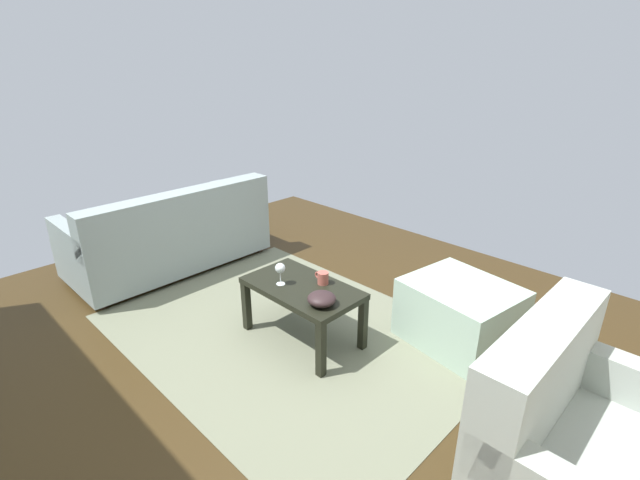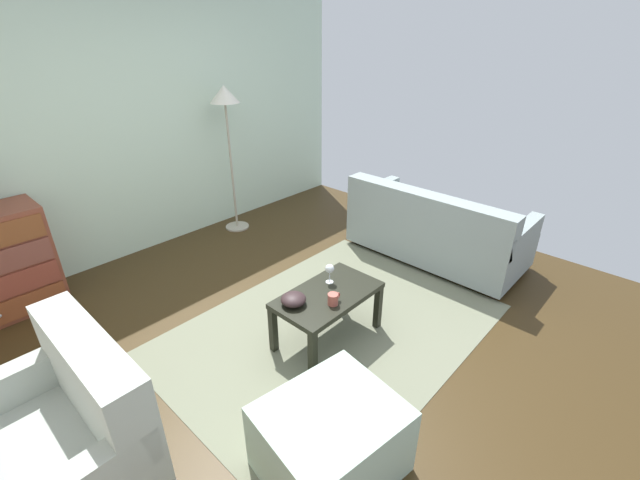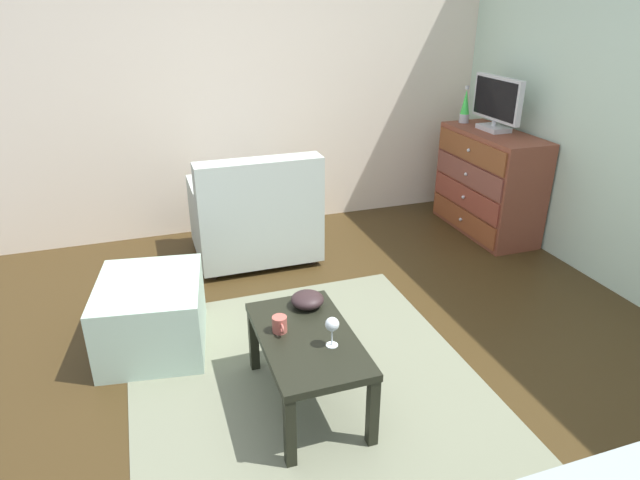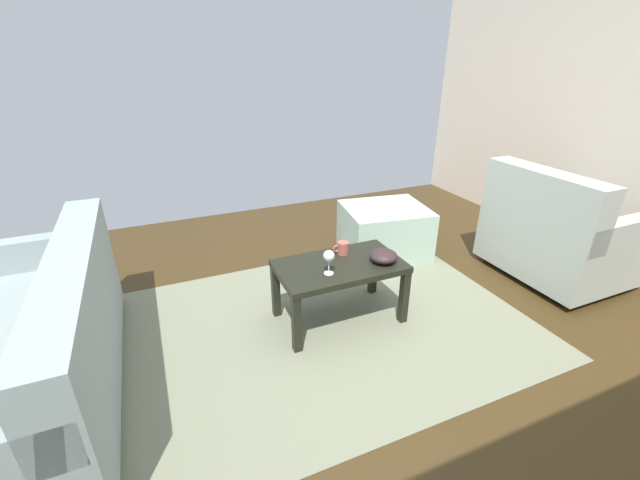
{
  "view_description": "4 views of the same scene",
  "coord_description": "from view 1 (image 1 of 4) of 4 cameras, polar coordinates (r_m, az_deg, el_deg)",
  "views": [
    {
      "loc": [
        -1.9,
        1.62,
        1.88
      ],
      "look_at": [
        -0.12,
        -0.19,
        0.83
      ],
      "focal_mm": 25.4,
      "sensor_mm": 36.0,
      "label": 1
    },
    {
      "loc": [
        -1.83,
        -1.94,
        2.17
      ],
      "look_at": [
        0.11,
        -0.15,
        0.83
      ],
      "focal_mm": 23.28,
      "sensor_mm": 36.0,
      "label": 2
    },
    {
      "loc": [
        2.3,
        -0.92,
        1.99
      ],
      "look_at": [
        0.04,
        -0.15,
        0.91
      ],
      "focal_mm": 30.66,
      "sensor_mm": 36.0,
      "label": 3
    },
    {
      "loc": [
        1.13,
        1.83,
        1.66
      ],
      "look_at": [
        0.3,
        -0.1,
        0.69
      ],
      "focal_mm": 22.85,
      "sensor_mm": 36.0,
      "label": 4
    }
  ],
  "objects": [
    {
      "name": "ottoman",
      "position": [
        3.3,
        17.17,
        -8.88
      ],
      "size": [
        0.78,
        0.7,
        0.44
      ],
      "primitive_type": "cube",
      "rotation": [
        0.0,
        0.0,
        -0.15
      ],
      "color": "#A2BDAA",
      "rests_on": "ground_plane"
    },
    {
      "name": "couch_large",
      "position": [
        4.42,
        -18.24,
        0.5
      ],
      "size": [
        0.85,
        1.75,
        0.79
      ],
      "color": "#332319",
      "rests_on": "ground_plane"
    },
    {
      "name": "area_rug",
      "position": [
        3.35,
        -3.85,
        -11.7
      ],
      "size": [
        2.6,
        1.9,
        0.01
      ],
      "primitive_type": "cube",
      "color": "slate",
      "rests_on": "ground_plane"
    },
    {
      "name": "ground_plane",
      "position": [
        3.14,
        -4.12,
        -15.03
      ],
      "size": [
        5.45,
        5.08,
        0.05
      ],
      "primitive_type": "cube",
      "color": "#392A13"
    },
    {
      "name": "coffee_table",
      "position": [
        3.12,
        -2.24,
        -6.76
      ],
      "size": [
        0.81,
        0.47,
        0.42
      ],
      "color": "black",
      "rests_on": "ground_plane"
    },
    {
      "name": "wine_glass",
      "position": [
        3.07,
        -5.04,
        -3.65
      ],
      "size": [
        0.07,
        0.07,
        0.16
      ],
      "color": "silver",
      "rests_on": "coffee_table"
    },
    {
      "name": "mug",
      "position": [
        3.1,
        0.34,
        -4.79
      ],
      "size": [
        0.11,
        0.08,
        0.08
      ],
      "color": "#A95247",
      "rests_on": "coffee_table"
    },
    {
      "name": "armchair",
      "position": [
        2.31,
        30.57,
        -22.69
      ],
      "size": [
        0.8,
        0.95,
        0.89
      ],
      "color": "#332319",
      "rests_on": "ground_plane"
    },
    {
      "name": "bowl_decorative",
      "position": [
        2.85,
        0.21,
        -7.42
      ],
      "size": [
        0.18,
        0.18,
        0.08
      ],
      "primitive_type": "ellipsoid",
      "color": "#2D1F20",
      "rests_on": "coffee_table"
    }
  ]
}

